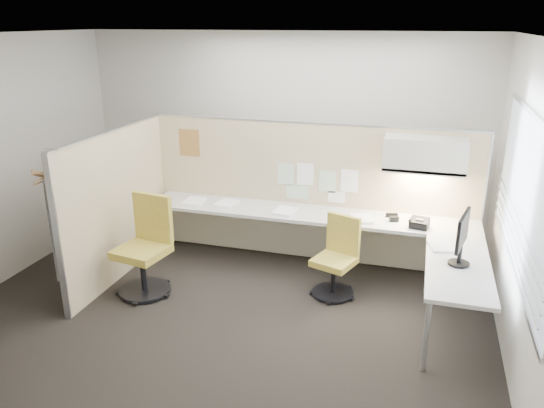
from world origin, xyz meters
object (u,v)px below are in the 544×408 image
(chair_right, at_px, (337,259))
(phone, at_px, (419,223))
(chair_left, at_px, (146,249))
(monitor, at_px, (462,236))
(desk, at_px, (332,229))

(chair_right, xyz_separation_m, phone, (0.84, 0.42, 0.37))
(chair_left, height_order, monitor, monitor)
(chair_left, relative_size, phone, 4.55)
(chair_left, height_order, phone, chair_left)
(monitor, height_order, phone, monitor)
(chair_right, xyz_separation_m, monitor, (1.23, -0.46, 0.61))
(desk, distance_m, monitor, 1.67)
(phone, bearing_deg, chair_left, -150.94)
(desk, relative_size, phone, 16.66)
(desk, xyz_separation_m, monitor, (1.37, -0.86, 0.42))
(chair_left, bearing_deg, phone, 27.23)
(chair_right, distance_m, monitor, 1.45)
(desk, distance_m, phone, 0.99)
(chair_right, bearing_deg, chair_left, -146.57)
(desk, relative_size, chair_left, 3.66)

